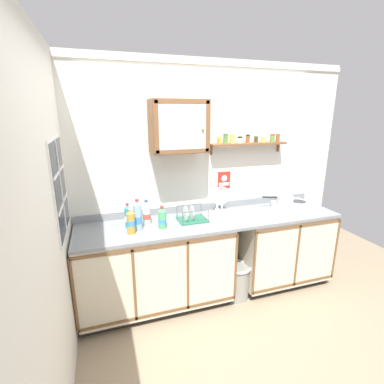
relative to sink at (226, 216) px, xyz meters
The scene contains 21 objects.
floor 1.01m from the sink, 114.16° to the right, with size 5.88×5.88×0.00m, color gray.
back_wall 0.51m from the sink, 120.23° to the left, with size 3.48×0.07×2.56m.
side_wall_left 1.80m from the sink, 158.13° to the right, with size 0.05×3.46×2.56m, color silver.
lower_cabinet_run 0.94m from the sink, behind, with size 1.57×0.64×0.88m.
lower_cabinet_run_right 0.85m from the sink, ahead, with size 1.10×0.64×0.88m.
countertop 0.18m from the sink, 165.77° to the right, with size 2.84×0.66×0.03m, color gray.
backsplash 0.32m from the sink, 123.41° to the left, with size 2.84×0.02×0.08m, color gray.
sink is the anchor object (origin of this frame).
hot_plate_stove 0.86m from the sink, ahead, with size 0.42×0.31×0.07m.
saucepan 0.76m from the sink, ahead, with size 0.35×0.21×0.08m.
bottle_soda_green_0 0.76m from the sink, behind, with size 0.08×0.08×0.23m.
bottle_opaque_white_1 0.88m from the sink, behind, with size 0.08×0.08×0.26m.
bottle_juice_amber_2 1.07m from the sink, behind, with size 0.08×0.08×0.25m.
bottle_water_blue_3 0.99m from the sink, behind, with size 0.08×0.08×0.31m.
bottle_detergent_teal_4 1.07m from the sink, behind, with size 0.06×0.06×0.25m.
dish_rack 0.41m from the sink, behind, with size 0.30×0.24×0.17m.
wall_cabinet 1.10m from the sink, 166.46° to the left, with size 0.57×0.33×0.52m.
spice_shelf 0.88m from the sink, 30.33° to the left, with size 0.93×0.14×0.23m.
warning_sign 0.44m from the sink, 72.55° to the left, with size 0.16×0.01×0.20m.
window 1.71m from the sink, behind, with size 0.03×0.66×0.79m.
trash_bin 0.74m from the sink, 71.81° to the right, with size 0.31×0.31×0.39m.
Camera 1 is at (-1.11, -2.30, 2.02)m, focal length 26.53 mm.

